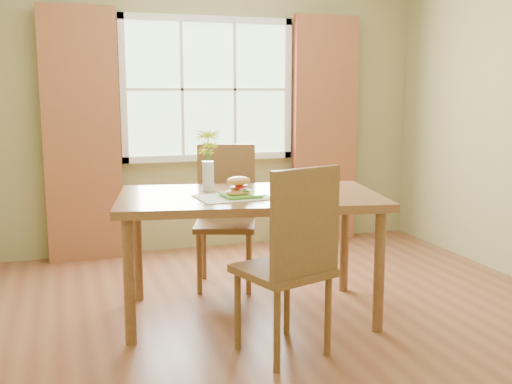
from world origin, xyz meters
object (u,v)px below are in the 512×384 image
object	(u,v)px
chair_near	(294,255)
chair_far	(226,208)
dining_table	(250,207)
croissant_sandwich	(238,186)
water_glass	(292,189)
flower_vase	(208,154)

from	to	relation	value
chair_near	chair_far	bearing A→B (deg)	71.76
dining_table	croissant_sandwich	world-z (taller)	croissant_sandwich
chair_far	water_glass	world-z (taller)	chair_far
croissant_sandwich	water_glass	distance (m)	0.35
dining_table	chair_near	distance (m)	0.72
chair_near	croissant_sandwich	size ratio (longest dim) A/B	6.03
chair_near	croissant_sandwich	bearing A→B (deg)	85.66
croissant_sandwich	flower_vase	size ratio (longest dim) A/B	0.44
chair_far	croissant_sandwich	size ratio (longest dim) A/B	5.97
croissant_sandwich	flower_vase	world-z (taller)	flower_vase
chair_near	flower_vase	distance (m)	1.08
chair_near	water_glass	distance (m)	0.64
flower_vase	water_glass	bearing A→B (deg)	-41.08
croissant_sandwich	water_glass	xyz separation A→B (m)	(0.34, -0.04, -0.03)
chair_near	water_glass	world-z (taller)	chair_near
chair_far	water_glass	bearing A→B (deg)	-58.52
chair_far	croissant_sandwich	world-z (taller)	chair_far
water_glass	flower_vase	xyz separation A→B (m)	(-0.45, 0.39, 0.20)
chair_far	water_glass	size ratio (longest dim) A/B	10.23
flower_vase	croissant_sandwich	bearing A→B (deg)	-73.06
dining_table	flower_vase	world-z (taller)	flower_vase
croissant_sandwich	dining_table	bearing A→B (deg)	38.15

